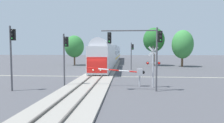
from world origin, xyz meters
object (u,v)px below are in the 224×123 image
at_px(traffic_signal_far_side, 132,52).
at_px(oak_far_right, 154,40).
at_px(crossing_signal_mast, 153,62).
at_px(traffic_signal_near_left, 12,48).
at_px(oak_behind_train, 74,47).
at_px(traffic_signal_near_right, 140,43).
at_px(traffic_signal_median, 65,51).
at_px(maple_right_background, 183,44).
at_px(commuter_train, 112,53).
at_px(crossing_gate_near, 133,72).

bearing_deg(traffic_signal_far_side, oak_far_right, 60.35).
bearing_deg(oak_far_right, crossing_signal_mast, -98.63).
distance_m(traffic_signal_near_left, oak_behind_train, 28.58).
xyz_separation_m(traffic_signal_near_right, oak_behind_train, (-13.55, 27.80, 0.21)).
distance_m(traffic_signal_median, maple_right_background, 30.32).
height_order(oak_behind_train, oak_far_right, oak_far_right).
bearing_deg(traffic_signal_near_right, traffic_signal_far_side, 90.20).
bearing_deg(oak_behind_train, commuter_train, 46.05).
xyz_separation_m(traffic_signal_near_right, traffic_signal_median, (-7.43, 1.79, -0.74)).
relative_size(crossing_signal_mast, oak_far_right, 0.47).
xyz_separation_m(commuter_train, crossing_signal_mast, (6.54, -34.79, -0.21)).
distance_m(traffic_signal_median, oak_behind_train, 26.74).
xyz_separation_m(crossing_gate_near, oak_far_right, (5.92, 25.76, 4.62)).
bearing_deg(oak_far_right, commuter_train, 140.97).
bearing_deg(traffic_signal_median, traffic_signal_far_side, 66.12).
bearing_deg(traffic_signal_far_side, maple_right_background, 32.36).
bearing_deg(traffic_signal_near_left, oak_far_right, 59.54).
height_order(commuter_train, oak_far_right, oak_far_right).
height_order(commuter_train, maple_right_background, maple_right_background).
distance_m(crossing_signal_mast, oak_far_right, 26.79).
distance_m(traffic_signal_far_side, oak_far_right, 11.32).
relative_size(crossing_gate_near, traffic_signal_near_right, 1.04).
xyz_separation_m(commuter_train, traffic_signal_near_left, (-6.34, -37.22, 1.18)).
relative_size(traffic_signal_near_right, maple_right_background, 0.70).
bearing_deg(crossing_signal_mast, traffic_signal_far_side, 95.00).
distance_m(commuter_train, traffic_signal_near_left, 37.77).
bearing_deg(crossing_signal_mast, crossing_gate_near, 165.62).
relative_size(commuter_train, traffic_signal_near_left, 10.39).
bearing_deg(crossing_gate_near, traffic_signal_near_right, -76.46).
bearing_deg(crossing_signal_mast, commuter_train, 100.65).
bearing_deg(oak_far_right, maple_right_background, -21.91).
bearing_deg(oak_behind_train, traffic_signal_far_side, -34.82).
relative_size(traffic_signal_median, traffic_signal_near_left, 0.91).
relative_size(crossing_signal_mast, traffic_signal_median, 0.78).
height_order(traffic_signal_median, oak_far_right, oak_far_right).
height_order(commuter_train, oak_behind_train, oak_behind_train).
distance_m(crossing_gate_near, maple_right_background, 26.43).
relative_size(oak_far_right, maple_right_background, 1.10).
height_order(oak_far_right, maple_right_background, oak_far_right).
distance_m(crossing_gate_near, crossing_signal_mast, 2.27).
bearing_deg(oak_behind_train, traffic_signal_near_left, -85.85).
relative_size(crossing_signal_mast, maple_right_background, 0.51).
bearing_deg(commuter_train, traffic_signal_near_right, -81.98).
height_order(crossing_signal_mast, oak_behind_train, oak_behind_train).
distance_m(traffic_signal_near_left, oak_far_right, 33.34).
distance_m(crossing_gate_near, traffic_signal_near_right, 3.68).
bearing_deg(traffic_signal_far_side, traffic_signal_median, -113.88).
distance_m(crossing_signal_mast, traffic_signal_near_right, 2.85).
bearing_deg(traffic_signal_near_left, traffic_signal_near_right, 3.49).
distance_m(commuter_train, traffic_signal_far_side, 18.81).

